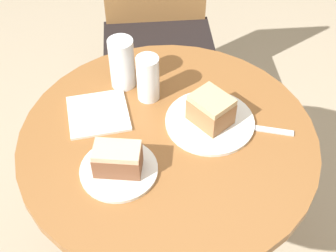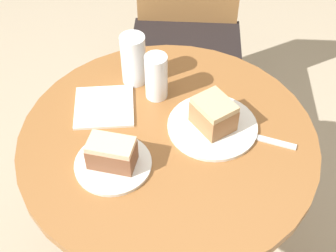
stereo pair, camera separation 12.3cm
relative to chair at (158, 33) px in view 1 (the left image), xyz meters
name	(u,v)px [view 1 (the left image)]	position (x,y,z in m)	size (l,w,h in m)	color
table	(168,179)	(-0.09, -0.84, 0.08)	(0.81, 0.81, 0.75)	brown
chair	(158,33)	(0.00, 0.00, 0.00)	(0.51, 0.48, 0.91)	olive
plate_near	(210,122)	(0.03, -0.81, 0.27)	(0.25, 0.25, 0.01)	silver
plate_far	(119,170)	(-0.23, -0.94, 0.27)	(0.20, 0.20, 0.01)	silver
cake_slice_near	(211,109)	(0.03, -0.81, 0.32)	(0.13, 0.14, 0.08)	#9E6B42
cake_slice_far	(118,159)	(-0.23, -0.94, 0.32)	(0.13, 0.09, 0.08)	brown
glass_lemonade	(122,65)	(-0.19, -0.61, 0.34)	(0.07, 0.07, 0.16)	silver
glass_water	(148,81)	(-0.12, -0.68, 0.33)	(0.06, 0.06, 0.14)	silver
napkin_stack	(98,113)	(-0.27, -0.73, 0.27)	(0.18, 0.18, 0.01)	silver
fork	(264,129)	(0.17, -0.86, 0.27)	(0.16, 0.07, 0.00)	silver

